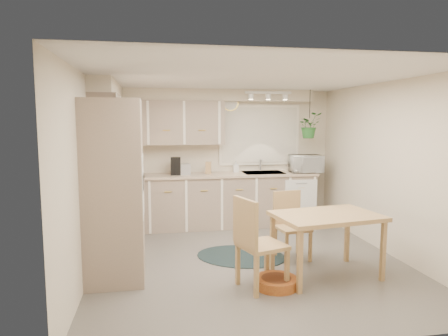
{
  "coord_description": "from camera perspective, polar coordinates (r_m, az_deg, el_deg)",
  "views": [
    {
      "loc": [
        -1.22,
        -5.01,
        1.86
      ],
      "look_at": [
        -0.23,
        0.55,
        1.19
      ],
      "focal_mm": 32.0,
      "sensor_mm": 36.0,
      "label": 1
    }
  ],
  "objects": [
    {
      "name": "soffit_left",
      "position": [
        6.06,
        -16.28,
        10.67
      ],
      "size": [
        0.3,
        2.0,
        0.2
      ],
      "primitive_type": "cube",
      "color": "beige",
      "rests_on": "wall_left"
    },
    {
      "name": "track_light_bar",
      "position": [
        6.86,
        6.34,
        10.66
      ],
      "size": [
        0.8,
        0.04,
        0.04
      ],
      "primitive_type": "cube",
      "color": "silver",
      "rests_on": "ceiling"
    },
    {
      "name": "wall_left",
      "position": [
        5.12,
        -18.74,
        -1.0
      ],
      "size": [
        0.04,
        4.2,
        2.4
      ],
      "primitive_type": "cube",
      "color": "beige",
      "rests_on": "floor"
    },
    {
      "name": "window_frame",
      "position": [
        7.35,
        5.1,
        4.72
      ],
      "size": [
        1.5,
        0.02,
        1.1
      ],
      "primitive_type": "cube",
      "color": "silver",
      "rests_on": "wall_back"
    },
    {
      "name": "wall_front",
      "position": [
        3.23,
        12.45,
        -5.18
      ],
      "size": [
        4.0,
        0.04,
        2.4
      ],
      "primitive_type": "cube",
      "color": "beige",
      "rests_on": "floor"
    },
    {
      "name": "cooktop",
      "position": [
        5.41,
        -14.81,
        -3.19
      ],
      "size": [
        0.52,
        0.58,
        0.02
      ],
      "primitive_type": "cube",
      "color": "silver",
      "rests_on": "counter_left"
    },
    {
      "name": "wall_right",
      "position": [
        6.0,
        22.5,
        -0.06
      ],
      "size": [
        0.04,
        4.2,
        2.4
      ],
      "primitive_type": "cube",
      "color": "beige",
      "rests_on": "floor"
    },
    {
      "name": "base_cab_back",
      "position": [
        7.03,
        -1.52,
        -4.79
      ],
      "size": [
        3.6,
        0.6,
        0.9
      ],
      "primitive_type": "cube",
      "color": "gray",
      "rests_on": "floor"
    },
    {
      "name": "braided_rug",
      "position": [
        5.64,
        2.47,
        -12.45
      ],
      "size": [
        1.5,
        1.34,
        0.01
      ],
      "primitive_type": "ellipsoid",
      "rotation": [
        0.0,
        0.0,
        -0.41
      ],
      "color": "black",
      "rests_on": "floor"
    },
    {
      "name": "pet_bed",
      "position": [
        4.69,
        7.47,
        -15.91
      ],
      "size": [
        0.6,
        0.6,
        0.11
      ],
      "primitive_type": "cylinder",
      "rotation": [
        0.0,
        0.0,
        0.29
      ],
      "color": "#A86421",
      "rests_on": "floor"
    },
    {
      "name": "wall_back",
      "position": [
        7.25,
        -0.33,
        1.55
      ],
      "size": [
        4.0,
        0.04,
        2.4
      ],
      "primitive_type": "cube",
      "color": "beige",
      "rests_on": "floor"
    },
    {
      "name": "toaster",
      "position": [
        6.9,
        -6.16,
        -0.18
      ],
      "size": [
        0.32,
        0.23,
        0.18
      ],
      "primitive_type": "cube",
      "rotation": [
        0.0,
        0.0,
        0.21
      ],
      "color": "#A5A7AD",
      "rests_on": "counter_back"
    },
    {
      "name": "hanging_plant",
      "position": [
        7.25,
        12.09,
        5.56
      ],
      "size": [
        0.45,
        0.49,
        0.35
      ],
      "primitive_type": "imported",
      "rotation": [
        0.0,
        0.0,
        0.1
      ],
      "color": "#29682A",
      "rests_on": "ceiling"
    },
    {
      "name": "counter_back",
      "position": [
        6.94,
        -1.52,
        -1.01
      ],
      "size": [
        3.64,
        0.64,
        0.04
      ],
      "primitive_type": "cube",
      "color": "#C3AE8E",
      "rests_on": "base_cab_back"
    },
    {
      "name": "coffee_maker",
      "position": [
        6.87,
        -6.92,
        0.28
      ],
      "size": [
        0.18,
        0.21,
        0.3
      ],
      "primitive_type": "cube",
      "rotation": [
        0.0,
        0.0,
        -0.06
      ],
      "color": "black",
      "rests_on": "counter_back"
    },
    {
      "name": "floor",
      "position": [
        5.49,
        3.49,
        -13.06
      ],
      "size": [
        4.2,
        4.2,
        0.0
      ],
      "primitive_type": "plane",
      "color": "#5E5953",
      "rests_on": "ground"
    },
    {
      "name": "range_hood",
      "position": [
        5.36,
        -15.17,
        1.61
      ],
      "size": [
        0.4,
        0.6,
        0.14
      ],
      "primitive_type": "cube",
      "color": "silver",
      "rests_on": "upper_cab_left"
    },
    {
      "name": "upper_cab_left",
      "position": [
        6.04,
        -15.9,
        6.19
      ],
      "size": [
        0.35,
        2.0,
        0.75
      ],
      "primitive_type": "cube",
      "color": "gray",
      "rests_on": "wall_left"
    },
    {
      "name": "ceiling",
      "position": [
        5.19,
        3.69,
        12.73
      ],
      "size": [
        4.2,
        4.2,
        0.0
      ],
      "primitive_type": "plane",
      "color": "silver",
      "rests_on": "wall_back"
    },
    {
      "name": "counter_left",
      "position": [
        5.98,
        -14.45,
        -2.48
      ],
      "size": [
        0.64,
        1.89,
        0.04
      ],
      "primitive_type": "cube",
      "color": "#C3AE8E",
      "rests_on": "base_cab_left"
    },
    {
      "name": "chair_left",
      "position": [
        4.52,
        5.47,
        -10.57
      ],
      "size": [
        0.61,
        0.61,
        1.03
      ],
      "primitive_type": "cube",
      "rotation": [
        0.0,
        0.0,
        -1.26
      ],
      "color": "tan",
      "rests_on": "floor"
    },
    {
      "name": "window_blinds",
      "position": [
        7.34,
        5.12,
        4.72
      ],
      "size": [
        1.4,
        0.02,
        1.0
      ],
      "primitive_type": "cube",
      "color": "white",
      "rests_on": "wall_back"
    },
    {
      "name": "dining_table",
      "position": [
        5.01,
        14.36,
        -10.62
      ],
      "size": [
        1.31,
        0.98,
        0.76
      ],
      "primitive_type": "cube",
      "rotation": [
        0.0,
        0.0,
        0.15
      ],
      "color": "tan",
      "rests_on": "floor"
    },
    {
      "name": "oven_stack",
      "position": [
        4.73,
        -15.45,
        -3.33
      ],
      "size": [
        0.65,
        0.65,
        2.1
      ],
      "primitive_type": "cube",
      "color": "gray",
      "rests_on": "floor"
    },
    {
      "name": "soap_bottle",
      "position": [
        7.17,
        1.68,
        -0.22
      ],
      "size": [
        0.09,
        0.21,
        0.1
      ],
      "primitive_type": "imported",
      "rotation": [
        0.0,
        0.0,
        -0.0
      ],
      "color": "silver",
      "rests_on": "counter_back"
    },
    {
      "name": "sink",
      "position": [
        7.14,
        5.62,
        -0.98
      ],
      "size": [
        0.7,
        0.48,
        0.1
      ],
      "primitive_type": "cube",
      "color": "#A5A7AD",
      "rests_on": "counter_back"
    },
    {
      "name": "microwave",
      "position": [
        7.27,
        11.62,
        0.86
      ],
      "size": [
        0.58,
        0.34,
        0.38
      ],
      "primitive_type": "imported",
      "rotation": [
        0.0,
        0.0,
        -0.06
      ],
      "color": "silver",
      "rests_on": "counter_back"
    },
    {
      "name": "upper_cab_back",
      "position": [
        6.94,
        -8.3,
        6.42
      ],
      "size": [
        2.0,
        0.35,
        0.75
      ],
      "primitive_type": "cube",
      "color": "gray",
      "rests_on": "wall_back"
    },
    {
      "name": "chair_back",
      "position": [
        5.49,
        9.8,
        -8.18
      ],
      "size": [
        0.47,
        0.47,
        0.9
      ],
      "primitive_type": "cube",
      "rotation": [
        0.0,
        0.0,
        3.27
      ],
      "color": "tan",
      "rests_on": "floor"
    },
    {
      "name": "knife_block",
      "position": [
        6.98,
        -2.26,
        0.04
      ],
      "size": [
        0.11,
        0.11,
        0.21
      ],
      "primitive_type": "cube",
      "rotation": [
        0.0,
        0.0,
        -0.24
      ],
      "color": "tan",
      "rests_on": "counter_back"
    },
    {
      "name": "wall_oven_face",
      "position": [
        4.71,
        -11.56,
        -3.26
      ],
      "size": [
        0.02,
        0.56,
        0.58
      ],
      "primitive_type": "cube",
      "color": "silver",
      "rests_on": "oven_stack"
    },
    {
      "name": "wall_clock",
      "position": [
        7.22,
        0.89,
        9.31
      ],
      "size": [
        0.3,
        0.03,
        0.3
      ],
      "primitive_type": "cylinder",
      "rotation": [
        1.57,
        0.0,
        0.0
      ],
      "color": "#ECC953",
      "rests_on": "wall_back"
    },
    {
      "name": "soffit_back",
      "position": [
        7.05,
        -1.75,
        10.35
      ],
      "size": [
        3.6,
        0.3,
        0.2
      ],
      "primitive_type": "cube",
      "color": "beige",
      "rests_on": "wall_back"
    },
    {
      "name": "dishwasher_front",
      "position": [
        7.12,
        10.93,
        -4.97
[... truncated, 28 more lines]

